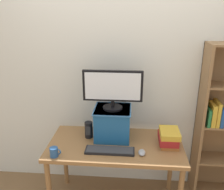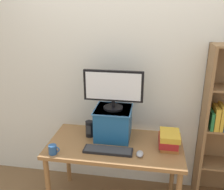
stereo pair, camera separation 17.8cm
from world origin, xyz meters
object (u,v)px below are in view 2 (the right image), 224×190
object	(u,v)px
computer_monitor	(113,88)
computer_mouse	(140,154)
book_stack	(169,140)
riser_box	(113,122)
keyboard	(108,150)
desk_speaker	(90,129)
desk	(115,151)
coffee_mug	(53,150)

from	to	relation	value
computer_monitor	computer_mouse	bearing A→B (deg)	-45.41
book_stack	computer_mouse	bearing A→B (deg)	-144.38
computer_mouse	riser_box	bearing A→B (deg)	134.45
keyboard	desk_speaker	world-z (taller)	desk_speaker
keyboard	desk_speaker	bearing A→B (deg)	133.29
desk	coffee_mug	distance (m)	0.61
desk	computer_mouse	xyz separation A→B (m)	(0.25, -0.17, 0.10)
computer_mouse	book_stack	xyz separation A→B (m)	(0.26, 0.19, 0.06)
computer_mouse	desk_speaker	distance (m)	0.61
keyboard	coffee_mug	bearing A→B (deg)	-166.52
riser_box	desk	bearing A→B (deg)	-73.45
computer_monitor	desk_speaker	world-z (taller)	computer_monitor
book_stack	desk_speaker	world-z (taller)	desk_speaker
desk	computer_monitor	world-z (taller)	computer_monitor
keyboard	book_stack	xyz separation A→B (m)	(0.56, 0.17, 0.07)
computer_mouse	desk_speaker	size ratio (longest dim) A/B	0.61
desk	coffee_mug	bearing A→B (deg)	-153.31
riser_box	computer_mouse	xyz separation A→B (m)	(0.29, -0.30, -0.15)
computer_mouse	book_stack	world-z (taller)	book_stack
desk	computer_monitor	xyz separation A→B (m)	(-0.04, 0.13, 0.62)
desk	keyboard	xyz separation A→B (m)	(-0.04, -0.15, 0.10)
computer_mouse	book_stack	size ratio (longest dim) A/B	0.40
computer_monitor	book_stack	xyz separation A→B (m)	(0.56, -0.11, -0.45)
computer_monitor	book_stack	size ratio (longest dim) A/B	2.26
desk	book_stack	world-z (taller)	book_stack
riser_box	book_stack	distance (m)	0.57
keyboard	coffee_mug	world-z (taller)	coffee_mug
desk	computer_monitor	size ratio (longest dim) A/B	2.27
desk	riser_box	xyz separation A→B (m)	(-0.04, 0.13, 0.25)
coffee_mug	desk_speaker	world-z (taller)	desk_speaker
computer_mouse	coffee_mug	world-z (taller)	coffee_mug
riser_box	desk_speaker	distance (m)	0.26
computer_mouse	coffee_mug	xyz separation A→B (m)	(-0.79, -0.10, 0.03)
book_stack	desk_speaker	size ratio (longest dim) A/B	1.52
desk	computer_mouse	distance (m)	0.32
desk	coffee_mug	world-z (taller)	coffee_mug
riser_box	keyboard	world-z (taller)	riser_box
desk	desk_speaker	bearing A→B (deg)	159.65
desk	coffee_mug	size ratio (longest dim) A/B	12.66
computer_monitor	computer_mouse	distance (m)	0.66
book_stack	coffee_mug	size ratio (longest dim) A/B	2.47
book_stack	coffee_mug	bearing A→B (deg)	-164.60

